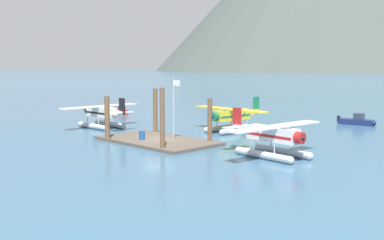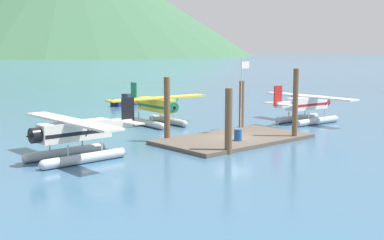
{
  "view_description": "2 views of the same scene",
  "coord_description": "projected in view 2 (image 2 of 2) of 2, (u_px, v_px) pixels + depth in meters",
  "views": [
    {
      "loc": [
        34.75,
        -29.69,
        7.75
      ],
      "look_at": [
        1.07,
        3.82,
        1.99
      ],
      "focal_mm": 43.43,
      "sensor_mm": 36.0,
      "label": 1
    },
    {
      "loc": [
        -28.15,
        -27.0,
        7.17
      ],
      "look_at": [
        -1.22,
        3.61,
        1.39
      ],
      "focal_mm": 46.78,
      "sensor_mm": 36.0,
      "label": 2
    }
  ],
  "objects": [
    {
      "name": "ground_plane",
      "position": [
        234.0,
        141.0,
        39.49
      ],
      "size": [
        1200.0,
        1200.0,
        0.0
      ],
      "primitive_type": "plane",
      "color": "#38607F"
    },
    {
      "name": "piling_far_right",
      "position": [
        242.0,
        106.0,
        44.26
      ],
      "size": [
        0.46,
        0.46,
        4.43
      ],
      "primitive_type": "cylinder",
      "color": "brown",
      "rests_on": "ground"
    },
    {
      "name": "dock_platform",
      "position": [
        234.0,
        139.0,
        39.46
      ],
      "size": [
        12.15,
        6.71,
        0.3
      ],
      "primitive_type": "cube",
      "color": "brown",
      "rests_on": "ground"
    },
    {
      "name": "boat_navy_open_north",
      "position": [
        127.0,
        101.0,
        64.56
      ],
      "size": [
        4.84,
        2.27,
        1.5
      ],
      "color": "navy",
      "rests_on": "ground"
    },
    {
      "name": "seaplane_cream_port_fwd",
      "position": [
        75.0,
        136.0,
        32.42
      ],
      "size": [
        7.98,
        10.41,
        3.84
      ],
      "color": "#B7BABF",
      "rests_on": "ground"
    },
    {
      "name": "piling_far_left",
      "position": [
        167.0,
        109.0,
        38.87
      ],
      "size": [
        0.48,
        0.48,
        5.06
      ],
      "primitive_type": "cylinder",
      "color": "brown",
      "rests_on": "ground"
    },
    {
      "name": "flagpole",
      "position": [
        242.0,
        88.0,
        40.6
      ],
      "size": [
        0.95,
        0.1,
        6.06
      ],
      "color": "silver",
      "rests_on": "dock_platform"
    },
    {
      "name": "piling_near_right",
      "position": [
        295.0,
        104.0,
        39.61
      ],
      "size": [
        0.43,
        0.43,
        5.68
      ],
      "primitive_type": "cylinder",
      "color": "brown",
      "rests_on": "ground"
    },
    {
      "name": "seaplane_yellow_bow_centre",
      "position": [
        157.0,
        109.0,
        47.6
      ],
      "size": [
        10.47,
        7.97,
        3.84
      ],
      "color": "#B7BABF",
      "rests_on": "ground"
    },
    {
      "name": "fuel_drum",
      "position": [
        238.0,
        135.0,
        37.9
      ],
      "size": [
        0.62,
        0.62,
        0.88
      ],
      "color": "#1E4C99",
      "rests_on": "dock_platform"
    },
    {
      "name": "seaplane_white_stbd_fwd",
      "position": [
        307.0,
        107.0,
        48.92
      ],
      "size": [
        7.97,
        10.47,
        3.84
      ],
      "color": "#B7BABF",
      "rests_on": "ground"
    },
    {
      "name": "piling_near_left",
      "position": [
        229.0,
        121.0,
        34.22
      ],
      "size": [
        0.51,
        0.51,
        4.56
      ],
      "primitive_type": "cylinder",
      "color": "brown",
      "rests_on": "ground"
    }
  ]
}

